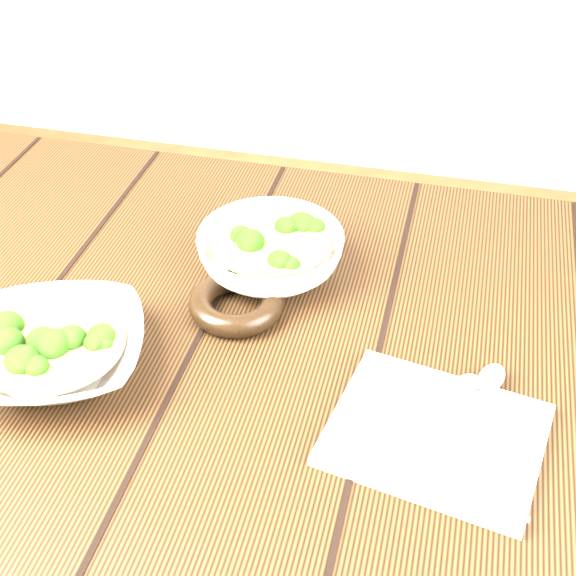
# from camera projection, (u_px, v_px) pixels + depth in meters

# --- Properties ---
(table) EXTENTS (1.20, 0.80, 0.75)m
(table) POSITION_uv_depth(u_px,v_px,m) (220.00, 416.00, 0.96)
(table) COLOR #33200E
(table) RESTS_ON ground
(soup_bowl_front) EXTENTS (0.24, 0.24, 0.05)m
(soup_bowl_front) POSITION_uv_depth(u_px,v_px,m) (54.00, 351.00, 0.84)
(soup_bowl_front) COLOR silver
(soup_bowl_front) RESTS_ON table
(soup_bowl_back) EXTENTS (0.18, 0.18, 0.06)m
(soup_bowl_back) POSITION_uv_depth(u_px,v_px,m) (270.00, 253.00, 0.97)
(soup_bowl_back) COLOR silver
(soup_bowl_back) RESTS_ON table
(trivet) EXTENTS (0.15, 0.15, 0.03)m
(trivet) POSITION_uv_depth(u_px,v_px,m) (237.00, 303.00, 0.92)
(trivet) COLOR black
(trivet) RESTS_ON table
(napkin) EXTENTS (0.23, 0.20, 0.01)m
(napkin) POSITION_uv_depth(u_px,v_px,m) (436.00, 435.00, 0.78)
(napkin) COLOR beige
(napkin) RESTS_ON table
(spoon_left) EXTENTS (0.09, 0.15, 0.01)m
(spoon_left) POSITION_uv_depth(u_px,v_px,m) (446.00, 404.00, 0.80)
(spoon_left) COLOR #A09B8D
(spoon_left) RESTS_ON napkin
(spoon_right) EXTENTS (0.06, 0.16, 0.01)m
(spoon_right) POSITION_uv_depth(u_px,v_px,m) (480.00, 397.00, 0.80)
(spoon_right) COLOR #A09B8D
(spoon_right) RESTS_ON napkin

